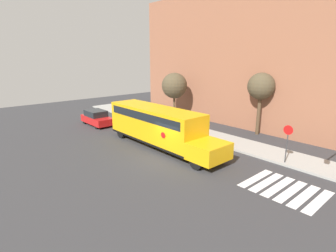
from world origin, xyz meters
name	(u,v)px	position (x,y,z in m)	size (l,w,h in m)	color
ground_plane	(166,158)	(0.00, 0.00, 0.00)	(60.00, 60.00, 0.00)	#333335
sidewalk_strip	(222,139)	(0.00, 6.50, 0.07)	(44.00, 3.00, 0.15)	#9E9E99
building_backdrop	(267,59)	(0.00, 13.00, 6.87)	(32.00, 4.00, 13.75)	#935B42
crosswalk_stripes	(284,189)	(7.70, 2.00, 0.00)	(4.00, 3.20, 0.01)	white
school_bus	(158,125)	(-2.51, 1.35, 1.78)	(11.47, 2.57, 3.12)	#EAA80F
parked_car	(97,118)	(-12.12, 0.79, 0.76)	(4.17, 1.84, 1.55)	red
stop_sign	(287,140)	(6.11, 5.31, 1.77)	(0.63, 0.10, 2.74)	#38383A
tree_near_sidewalk	(174,86)	(-8.55, 8.69, 3.89)	(2.87, 2.87, 5.34)	brown
tree_far_sidewalk	(261,87)	(1.04, 10.45, 4.42)	(2.42, 2.42, 5.70)	brown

